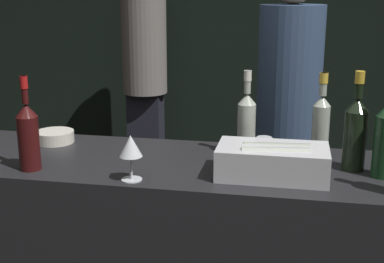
{
  "coord_description": "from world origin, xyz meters",
  "views": [
    {
      "loc": [
        0.39,
        -1.68,
        1.66
      ],
      "look_at": [
        0.0,
        0.33,
        1.09
      ],
      "focal_mm": 50.0,
      "sensor_mm": 36.0,
      "label": 1
    }
  ],
  "objects_px": {
    "bowl_white": "(55,136)",
    "red_wine_bottle_tall": "(28,134)",
    "wine_glass": "(131,147)",
    "champagne_bottle": "(355,131)",
    "white_wine_bottle": "(246,121)",
    "rose_wine_bottle": "(321,122)",
    "candle_votive": "(264,144)",
    "ice_bin_with_bottles": "(273,160)",
    "person_blond_tee": "(288,113)",
    "person_in_hoodie": "(145,70)"
  },
  "relations": [
    {
      "from": "wine_glass",
      "to": "candle_votive",
      "type": "height_order",
      "value": "wine_glass"
    },
    {
      "from": "rose_wine_bottle",
      "to": "candle_votive",
      "type": "bearing_deg",
      "value": 172.06
    },
    {
      "from": "wine_glass",
      "to": "champagne_bottle",
      "type": "xyz_separation_m",
      "value": [
        0.8,
        0.27,
        0.03
      ]
    },
    {
      "from": "bowl_white",
      "to": "person_in_hoodie",
      "type": "bearing_deg",
      "value": 93.16
    },
    {
      "from": "bowl_white",
      "to": "person_blond_tee",
      "type": "bearing_deg",
      "value": 33.88
    },
    {
      "from": "bowl_white",
      "to": "person_blond_tee",
      "type": "xyz_separation_m",
      "value": [
        1.02,
        0.68,
        -0.0
      ]
    },
    {
      "from": "champagne_bottle",
      "to": "person_blond_tee",
      "type": "distance_m",
      "value": 0.86
    },
    {
      "from": "candle_votive",
      "to": "person_in_hoodie",
      "type": "xyz_separation_m",
      "value": [
        -1.03,
        1.78,
        0.02
      ]
    },
    {
      "from": "candle_votive",
      "to": "white_wine_bottle",
      "type": "xyz_separation_m",
      "value": [
        -0.07,
        -0.06,
        0.11
      ]
    },
    {
      "from": "ice_bin_with_bottles",
      "to": "red_wine_bottle_tall",
      "type": "distance_m",
      "value": 0.92
    },
    {
      "from": "red_wine_bottle_tall",
      "to": "person_blond_tee",
      "type": "bearing_deg",
      "value": 47.53
    },
    {
      "from": "ice_bin_with_bottles",
      "to": "white_wine_bottle",
      "type": "relative_size",
      "value": 1.14
    },
    {
      "from": "rose_wine_bottle",
      "to": "bowl_white",
      "type": "bearing_deg",
      "value": -179.27
    },
    {
      "from": "champagne_bottle",
      "to": "white_wine_bottle",
      "type": "bearing_deg",
      "value": 165.64
    },
    {
      "from": "person_in_hoodie",
      "to": "ice_bin_with_bottles",
      "type": "bearing_deg",
      "value": -141.73
    },
    {
      "from": "bowl_white",
      "to": "champagne_bottle",
      "type": "relative_size",
      "value": 0.45
    },
    {
      "from": "ice_bin_with_bottles",
      "to": "person_blond_tee",
      "type": "height_order",
      "value": "person_blond_tee"
    },
    {
      "from": "candle_votive",
      "to": "person_blond_tee",
      "type": "bearing_deg",
      "value": 82.16
    },
    {
      "from": "white_wine_bottle",
      "to": "rose_wine_bottle",
      "type": "height_order",
      "value": "white_wine_bottle"
    },
    {
      "from": "bowl_white",
      "to": "white_wine_bottle",
      "type": "relative_size",
      "value": 0.48
    },
    {
      "from": "candle_votive",
      "to": "ice_bin_with_bottles",
      "type": "bearing_deg",
      "value": -80.75
    },
    {
      "from": "champagne_bottle",
      "to": "red_wine_bottle_tall",
      "type": "bearing_deg",
      "value": -169.19
    },
    {
      "from": "wine_glass",
      "to": "champagne_bottle",
      "type": "relative_size",
      "value": 0.45
    },
    {
      "from": "candle_votive",
      "to": "person_in_hoodie",
      "type": "height_order",
      "value": "person_in_hoodie"
    },
    {
      "from": "ice_bin_with_bottles",
      "to": "champagne_bottle",
      "type": "distance_m",
      "value": 0.34
    },
    {
      "from": "bowl_white",
      "to": "red_wine_bottle_tall",
      "type": "distance_m",
      "value": 0.38
    },
    {
      "from": "wine_glass",
      "to": "rose_wine_bottle",
      "type": "relative_size",
      "value": 0.49
    },
    {
      "from": "person_in_hoodie",
      "to": "bowl_white",
      "type": "bearing_deg",
      "value": -165.92
    },
    {
      "from": "candle_votive",
      "to": "red_wine_bottle_tall",
      "type": "xyz_separation_m",
      "value": [
        -0.87,
        -0.4,
        0.11
      ]
    },
    {
      "from": "wine_glass",
      "to": "rose_wine_bottle",
      "type": "height_order",
      "value": "rose_wine_bottle"
    },
    {
      "from": "bowl_white",
      "to": "champagne_bottle",
      "type": "distance_m",
      "value": 1.29
    },
    {
      "from": "white_wine_bottle",
      "to": "red_wine_bottle_tall",
      "type": "relative_size",
      "value": 0.98
    },
    {
      "from": "ice_bin_with_bottles",
      "to": "candle_votive",
      "type": "distance_m",
      "value": 0.32
    },
    {
      "from": "wine_glass",
      "to": "candle_votive",
      "type": "bearing_deg",
      "value": 44.71
    },
    {
      "from": "champagne_bottle",
      "to": "bowl_white",
      "type": "bearing_deg",
      "value": 174.39
    },
    {
      "from": "wine_glass",
      "to": "white_wine_bottle",
      "type": "distance_m",
      "value": 0.54
    },
    {
      "from": "candle_votive",
      "to": "bowl_white",
      "type": "bearing_deg",
      "value": -177.14
    },
    {
      "from": "bowl_white",
      "to": "champagne_bottle",
      "type": "xyz_separation_m",
      "value": [
        1.28,
        -0.13,
        0.13
      ]
    },
    {
      "from": "bowl_white",
      "to": "wine_glass",
      "type": "height_order",
      "value": "wine_glass"
    },
    {
      "from": "candle_votive",
      "to": "rose_wine_bottle",
      "type": "bearing_deg",
      "value": -7.94
    },
    {
      "from": "ice_bin_with_bottles",
      "to": "champagne_bottle",
      "type": "xyz_separation_m",
      "value": [
        0.3,
        0.14,
        0.09
      ]
    },
    {
      "from": "white_wine_bottle",
      "to": "person_blond_tee",
      "type": "xyz_separation_m",
      "value": [
        0.16,
        0.7,
        -0.12
      ]
    },
    {
      "from": "candle_votive",
      "to": "wine_glass",
      "type": "bearing_deg",
      "value": -135.29
    },
    {
      "from": "rose_wine_bottle",
      "to": "white_wine_bottle",
      "type": "bearing_deg",
      "value": -173.76
    },
    {
      "from": "ice_bin_with_bottles",
      "to": "person_blond_tee",
      "type": "relative_size",
      "value": 0.23
    },
    {
      "from": "white_wine_bottle",
      "to": "rose_wine_bottle",
      "type": "distance_m",
      "value": 0.3
    },
    {
      "from": "person_in_hoodie",
      "to": "person_blond_tee",
      "type": "height_order",
      "value": "person_in_hoodie"
    },
    {
      "from": "person_in_hoodie",
      "to": "champagne_bottle",
      "type": "bearing_deg",
      "value": -133.84
    },
    {
      "from": "rose_wine_bottle",
      "to": "person_in_hoodie",
      "type": "xyz_separation_m",
      "value": [
        -1.26,
        1.81,
        -0.1
      ]
    },
    {
      "from": "wine_glass",
      "to": "champagne_bottle",
      "type": "bearing_deg",
      "value": 18.89
    }
  ]
}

